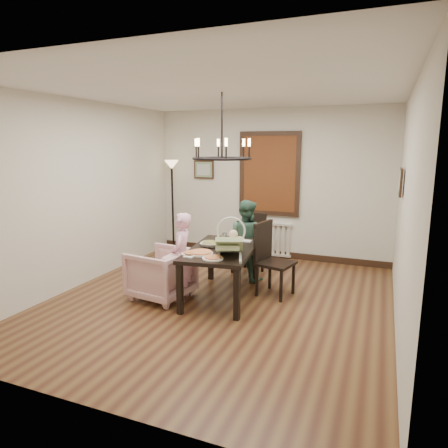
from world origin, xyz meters
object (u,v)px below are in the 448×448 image
Objects in this scene: chair_far at (248,243)px; drinking_glass at (231,243)px; dining_table at (222,254)px; seated_man at (246,246)px; baby_bouncer at (229,243)px; floor_lamp at (173,207)px; armchair at (161,273)px; chair_right at (276,259)px; elderly_woman at (182,264)px.

chair_far is 1.21m from drinking_glass.
dining_table is 1.53× the size of seated_man.
dining_table is 3.00× the size of baby_bouncer.
floor_lamp is at bearing -11.61° from seated_man.
armchair is at bearing -157.25° from drinking_glass.
dining_table is 0.20m from drinking_glass.
baby_bouncer is (0.20, -1.26, 0.36)m from seated_man.
drinking_glass reaches higher than dining_table.
baby_bouncer is at bearing 162.65° from chair_right.
chair_right is at bearing 157.33° from seated_man.
floor_lamp is at bearing -163.37° from elderly_woman.
chair_right and seated_man have the same top height.
armchair is (-0.77, -1.55, -0.16)m from chair_far.
seated_man reaches higher than armchair.
dining_table is at bearing -46.44° from floor_lamp.
armchair is (-1.47, -0.70, -0.18)m from chair_right.
drinking_glass is at bearing 120.59° from armchair.
chair_right is at bearing 19.75° from dining_table.
chair_right is 1.05× the size of elderly_woman.
elderly_woman is at bearing 108.00° from armchair.
chair_right is at bearing -32.35° from floor_lamp.
chair_far is at bearing 161.50° from armchair.
armchair is 0.77× the size of elderly_woman.
floor_lamp reaches higher than drinking_glass.
baby_bouncer is at bearing -47.72° from floor_lamp.
chair_right reaches higher than armchair.
drinking_glass is at bearing 103.46° from elderly_woman.
seated_man is at bearing 62.91° from chair_right.
drinking_glass is at bearing 111.75° from seated_man.
seated_man is 0.59× the size of floor_lamp.
baby_bouncer is 0.44m from drinking_glass.
dining_table is 1.60× the size of chair_far.
armchair is at bearing -99.50° from chair_far.
elderly_woman is 0.84m from baby_bouncer.
seated_man is 0.89m from drinking_glass.
floor_lamp is at bearing 112.27° from baby_bouncer.
chair_far is 1.11m from chair_right.
dining_table is at bearing 104.30° from seated_man.
floor_lamp is (-1.85, 0.77, 0.39)m from chair_far.
floor_lamp is at bearing 174.27° from chair_far.
baby_bouncer is at bearing -63.15° from dining_table.
drinking_glass is at bearing -44.23° from floor_lamp.
chair_right is 1.00× the size of seated_man.
baby_bouncer is at bearing -63.13° from chair_far.
chair_far is at bearing -58.30° from seated_man.
elderly_woman is (-1.17, -0.64, -0.03)m from chair_right.
chair_right reaches higher than chair_far.
drinking_glass is at bearing 89.08° from baby_bouncer.
seated_man is at bearing 153.40° from armchair.
drinking_glass is (-0.57, -0.32, 0.26)m from chair_right.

